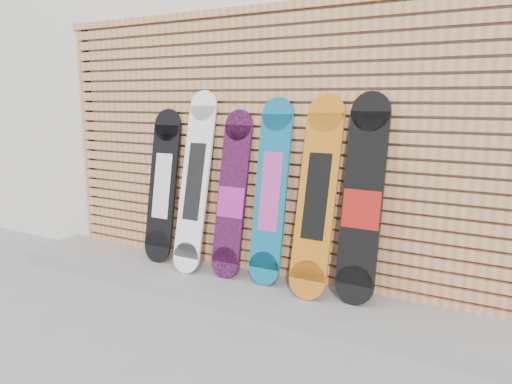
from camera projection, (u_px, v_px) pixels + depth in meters
ground at (211, 333)px, 3.40m from camera, size 80.00×80.00×0.00m
building at (417, 79)px, 5.80m from camera, size 12.00×5.00×3.60m
concrete_step at (244, 288)px, 4.04m from camera, size 4.60×0.70×0.12m
slat_wall at (262, 144)px, 4.08m from camera, size 4.26×0.08×2.29m
snowboard_0 at (163, 186)px, 4.48m from camera, size 0.29×0.27×1.37m
snowboard_1 at (195, 182)px, 4.22m from camera, size 0.27×0.37×1.53m
snowboard_2 at (232, 195)px, 4.09m from camera, size 0.26×0.30×1.37m
snowboard_3 at (271, 192)px, 3.92m from camera, size 0.27×0.28×1.47m
snowboard_4 at (317, 196)px, 3.67m from camera, size 0.29×0.37×1.49m
snowboard_5 at (362, 200)px, 3.54m from camera, size 0.29×0.29×1.51m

